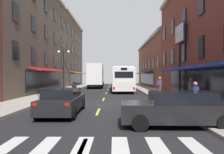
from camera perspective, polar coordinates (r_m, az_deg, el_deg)
The scene contains 17 objects.
ground_plane at distance 15.95m, azimuth -2.80°, elevation -7.33°, with size 34.80×80.00×0.10m, color black.
lane_centre_dashes at distance 15.70m, azimuth -2.85°, elevation -7.26°, with size 0.14×73.90×0.01m.
crosswalk_near at distance 6.21m, azimuth -8.49°, elevation -19.15°, with size 7.10×2.80×0.01m.
sidewalk_left at distance 17.31m, azimuth -22.82°, elevation -6.35°, with size 3.00×80.00×0.14m, color #A39E93.
sidewalk_right at distance 16.67m, azimuth 18.04°, elevation -6.60°, with size 3.00×80.00×0.14m, color #A39E93.
billboard_sign at distance 21.05m, azimuth 17.69°, elevation 8.91°, with size 0.40×2.57×6.76m.
transit_bus at distance 29.39m, azimuth 2.57°, elevation -0.46°, with size 2.73×12.01×3.18m.
box_truck at distance 36.23m, azimuth -4.36°, elevation 0.32°, with size 2.64×8.20×4.03m.
sedan_near at distance 11.92m, azimuth -12.97°, elevation -6.27°, with size 1.93×4.72×1.38m.
sedan_mid at distance 47.24m, azimuth -3.45°, elevation -1.37°, with size 1.95×4.77×1.32m.
sedan_far at distance 9.17m, azimuth 17.10°, elevation -8.12°, with size 4.55×1.97×1.43m.
motorcycle_rider at distance 16.60m, azimuth -10.01°, elevation -4.40°, with size 0.62×2.07×1.66m.
bicycle_near at distance 18.72m, azimuth -16.75°, elevation -4.51°, with size 1.71×0.48×0.91m.
pedestrian_near at distance 20.24m, azimuth 12.65°, elevation -2.39°, with size 0.48×0.51×1.84m.
pedestrian_mid at distance 11.51m, azimuth 21.40°, elevation -5.17°, with size 0.36×0.36×1.64m.
pedestrian_far at distance 16.94m, azimuth 20.47°, elevation -3.12°, with size 0.36×0.36×1.78m.
street_lamp_twin at distance 25.06m, azimuth -12.83°, elevation 2.06°, with size 1.42×0.32×4.85m.
Camera 1 is at (0.92, -15.78, 2.07)m, focal length 34.14 mm.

